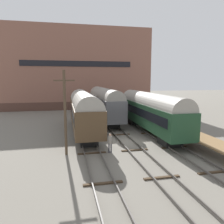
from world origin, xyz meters
TOP-DOWN VIEW (x-y plane):
  - ground_plane at (0.00, 0.00)m, footprint 200.00×200.00m
  - track_left at (-4.09, 0.00)m, footprint 2.60×60.00m
  - track_middle at (0.00, 0.00)m, footprint 2.60×60.00m
  - track_right at (4.09, 0.00)m, footprint 2.60×60.00m
  - train_car_green at (4.09, 3.61)m, footprint 2.89×17.22m
  - train_car_brown at (-4.09, 5.17)m, footprint 2.98×15.86m
  - train_car_grey at (0.00, 13.28)m, footprint 2.88×17.83m
  - station_platform at (6.66, -1.02)m, footprint 2.51×14.87m
  - bench at (6.44, 0.79)m, footprint 1.40×0.40m
  - person_worker at (-2.41, -3.08)m, footprint 0.32×0.32m
  - utility_pole at (-6.37, -2.72)m, footprint 1.80×0.24m
  - warehouse_building at (-3.54, 32.15)m, footprint 33.75×11.53m

SIDE VIEW (x-z plane):
  - ground_plane at x=0.00m, z-range 0.00..0.00m
  - track_left at x=-4.09m, z-range 0.01..0.27m
  - track_middle at x=0.00m, z-range 0.01..0.27m
  - track_right at x=4.09m, z-range 0.01..0.27m
  - station_platform at x=6.66m, z-range 0.46..1.54m
  - person_worker at x=-2.41m, z-range 0.19..2.01m
  - bench at x=6.44m, z-range 1.11..2.02m
  - train_car_green at x=4.09m, z-range 0.36..5.43m
  - train_car_brown at x=-4.09m, z-range 0.35..5.56m
  - train_car_grey at x=0.00m, z-range 0.39..5.69m
  - utility_pole at x=-6.37m, z-range 0.16..7.69m
  - warehouse_building at x=-3.54m, z-range 0.00..18.28m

